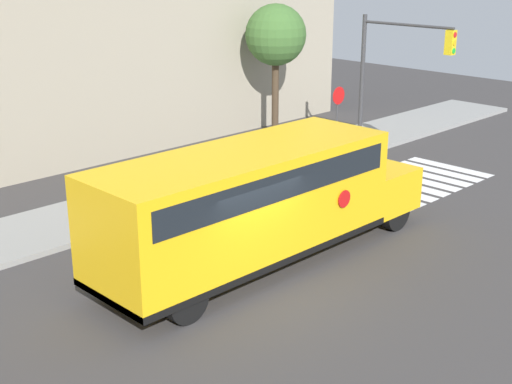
{
  "coord_description": "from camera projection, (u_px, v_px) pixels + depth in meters",
  "views": [
    {
      "loc": [
        -10.19,
        -10.41,
        7.26
      ],
      "look_at": [
        1.57,
        1.49,
        1.61
      ],
      "focal_mm": 50.0,
      "sensor_mm": 36.0,
      "label": 1
    }
  ],
  "objects": [
    {
      "name": "ground_plane",
      "position": [
        253.0,
        290.0,
        16.12
      ],
      "size": [
        60.0,
        60.0,
        0.0
      ],
      "primitive_type": "plane",
      "color": "#3A3838"
    },
    {
      "name": "sidewalk_strip",
      "position": [
        95.0,
        215.0,
        20.48
      ],
      "size": [
        44.0,
        3.0,
        0.15
      ],
      "color": "gray",
      "rests_on": "ground"
    },
    {
      "name": "crosswalk_stripes",
      "position": [
        410.0,
        182.0,
        23.67
      ],
      "size": [
        5.4,
        3.2,
        0.01
      ],
      "color": "white",
      "rests_on": "ground"
    },
    {
      "name": "school_bus",
      "position": [
        255.0,
        199.0,
        16.95
      ],
      "size": [
        9.55,
        2.57,
        2.92
      ],
      "color": "yellow",
      "rests_on": "ground"
    },
    {
      "name": "stop_sign",
      "position": [
        337.0,
        112.0,
        25.9
      ],
      "size": [
        0.64,
        0.1,
        2.66
      ],
      "color": "#38383A",
      "rests_on": "ground"
    },
    {
      "name": "traffic_light",
      "position": [
        392.0,
        65.0,
        25.21
      ],
      "size": [
        0.28,
        3.76,
        5.13
      ],
      "color": "#38383A",
      "rests_on": "ground"
    },
    {
      "name": "tree_near_sidewalk",
      "position": [
        276.0,
        36.0,
        28.17
      ],
      "size": [
        2.43,
        2.43,
        5.36
      ],
      "color": "#423323",
      "rests_on": "ground"
    }
  ]
}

